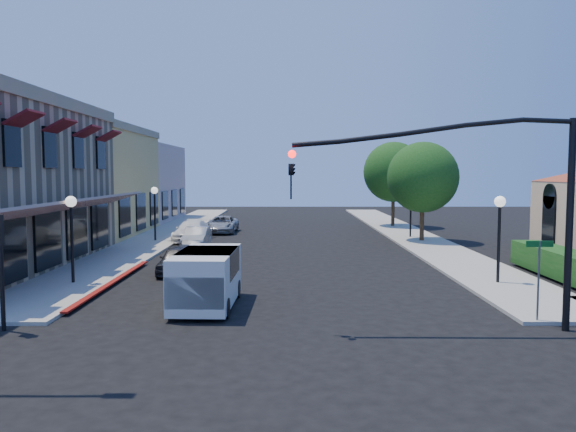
{
  "coord_description": "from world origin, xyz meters",
  "views": [
    {
      "loc": [
        0.07,
        -14.16,
        4.49
      ],
      "look_at": [
        0.1,
        10.27,
        2.6
      ],
      "focal_mm": 35.0,
      "sensor_mm": 36.0,
      "label": 1
    }
  ],
  "objects_px": {
    "parked_car_b": "(197,238)",
    "parked_car_c": "(192,231)",
    "parked_car_a": "(178,260)",
    "parked_car_d": "(222,224)",
    "white_van": "(206,275)",
    "street_tree_a": "(423,177)",
    "street_tree_b": "(393,172)",
    "signal_mast_arm": "(494,187)",
    "lamppost_left_far": "(155,200)",
    "lamppost_left_near": "(71,217)",
    "lamppost_right_far": "(411,198)",
    "street_name_sign": "(539,267)",
    "lamppost_right_near": "(500,217)"
  },
  "relations": [
    {
      "from": "lamppost_left_far",
      "to": "white_van",
      "type": "height_order",
      "value": "lamppost_left_far"
    },
    {
      "from": "street_tree_b",
      "to": "white_van",
      "type": "relative_size",
      "value": 1.63
    },
    {
      "from": "signal_mast_arm",
      "to": "parked_car_c",
      "type": "xyz_separation_m",
      "value": [
        -12.06,
        20.93,
        -3.42
      ]
    },
    {
      "from": "street_tree_a",
      "to": "parked_car_c",
      "type": "distance_m",
      "value": 15.41
    },
    {
      "from": "street_tree_a",
      "to": "parked_car_d",
      "type": "height_order",
      "value": "street_tree_a"
    },
    {
      "from": "signal_mast_arm",
      "to": "lamppost_right_far",
      "type": "xyz_separation_m",
      "value": [
        2.64,
        22.5,
        -1.35
      ]
    },
    {
      "from": "street_name_sign",
      "to": "parked_car_b",
      "type": "xyz_separation_m",
      "value": [
        -12.83,
        16.8,
        -1.07
      ]
    },
    {
      "from": "parked_car_c",
      "to": "lamppost_left_near",
      "type": "bearing_deg",
      "value": -95.95
    },
    {
      "from": "parked_car_c",
      "to": "parked_car_a",
      "type": "bearing_deg",
      "value": -80.11
    },
    {
      "from": "street_tree_a",
      "to": "white_van",
      "type": "height_order",
      "value": "street_tree_a"
    },
    {
      "from": "lamppost_left_near",
      "to": "lamppost_left_far",
      "type": "relative_size",
      "value": 1.0
    },
    {
      "from": "signal_mast_arm",
      "to": "street_name_sign",
      "type": "height_order",
      "value": "signal_mast_arm"
    },
    {
      "from": "street_tree_a",
      "to": "street_tree_b",
      "type": "xyz_separation_m",
      "value": [
        0.0,
        10.0,
        0.35
      ]
    },
    {
      "from": "street_tree_b",
      "to": "lamppost_left_far",
      "type": "distance_m",
      "value": 20.06
    },
    {
      "from": "lamppost_right_far",
      "to": "parked_car_c",
      "type": "distance_m",
      "value": 14.93
    },
    {
      "from": "street_tree_a",
      "to": "parked_car_d",
      "type": "xyz_separation_m",
      "value": [
        -13.61,
        5.64,
        -3.57
      ]
    },
    {
      "from": "parked_car_b",
      "to": "parked_car_c",
      "type": "relative_size",
      "value": 0.83
    },
    {
      "from": "parked_car_a",
      "to": "parked_car_d",
      "type": "bearing_deg",
      "value": 91.03
    },
    {
      "from": "parked_car_b",
      "to": "lamppost_left_far",
      "type": "bearing_deg",
      "value": 136.45
    },
    {
      "from": "parked_car_d",
      "to": "street_tree_a",
      "type": "bearing_deg",
      "value": -20.52
    },
    {
      "from": "street_tree_a",
      "to": "street_tree_b",
      "type": "relative_size",
      "value": 0.92
    },
    {
      "from": "signal_mast_arm",
      "to": "parked_car_b",
      "type": "height_order",
      "value": "signal_mast_arm"
    },
    {
      "from": "lamppost_left_far",
      "to": "lamppost_right_near",
      "type": "relative_size",
      "value": 1.0
    },
    {
      "from": "street_tree_b",
      "to": "parked_car_b",
      "type": "xyz_separation_m",
      "value": [
        -14.13,
        -13.0,
        -3.92
      ]
    },
    {
      "from": "signal_mast_arm",
      "to": "white_van",
      "type": "relative_size",
      "value": 1.87
    },
    {
      "from": "lamppost_right_near",
      "to": "signal_mast_arm",
      "type": "bearing_deg",
      "value": -112.12
    },
    {
      "from": "lamppost_left_near",
      "to": "parked_car_a",
      "type": "distance_m",
      "value": 5.02
    },
    {
      "from": "street_tree_a",
      "to": "lamppost_left_far",
      "type": "distance_m",
      "value": 17.36
    },
    {
      "from": "parked_car_b",
      "to": "parked_car_c",
      "type": "bearing_deg",
      "value": 104.15
    },
    {
      "from": "lamppost_right_far",
      "to": "parked_car_c",
      "type": "height_order",
      "value": "lamppost_right_far"
    },
    {
      "from": "white_van",
      "to": "parked_car_a",
      "type": "height_order",
      "value": "white_van"
    },
    {
      "from": "street_tree_a",
      "to": "parked_car_b",
      "type": "distance_m",
      "value": 14.88
    },
    {
      "from": "parked_car_c",
      "to": "parked_car_d",
      "type": "distance_m",
      "value": 5.4
    },
    {
      "from": "street_tree_a",
      "to": "street_tree_b",
      "type": "bearing_deg",
      "value": 90.0
    },
    {
      "from": "lamppost_left_far",
      "to": "parked_car_c",
      "type": "relative_size",
      "value": 0.77
    },
    {
      "from": "signal_mast_arm",
      "to": "parked_car_a",
      "type": "distance_m",
      "value": 14.48
    },
    {
      "from": "street_tree_b",
      "to": "parked_car_a",
      "type": "height_order",
      "value": "street_tree_b"
    },
    {
      "from": "lamppost_left_far",
      "to": "parked_car_b",
      "type": "height_order",
      "value": "lamppost_left_far"
    },
    {
      "from": "street_tree_a",
      "to": "street_name_sign",
      "type": "xyz_separation_m",
      "value": [
        -1.3,
        -19.8,
        -2.5
      ]
    },
    {
      "from": "street_name_sign",
      "to": "lamppost_right_near",
      "type": "bearing_deg",
      "value": 80.22
    },
    {
      "from": "signal_mast_arm",
      "to": "lamppost_left_far",
      "type": "relative_size",
      "value": 2.24
    },
    {
      "from": "parked_car_b",
      "to": "parked_car_d",
      "type": "height_order",
      "value": "parked_car_b"
    },
    {
      "from": "lamppost_left_near",
      "to": "lamppost_right_far",
      "type": "distance_m",
      "value": 23.35
    },
    {
      "from": "white_van",
      "to": "parked_car_b",
      "type": "bearing_deg",
      "value": 100.4
    },
    {
      "from": "street_tree_a",
      "to": "lamppost_left_near",
      "type": "height_order",
      "value": "street_tree_a"
    },
    {
      "from": "street_tree_a",
      "to": "parked_car_d",
      "type": "distance_m",
      "value": 15.16
    },
    {
      "from": "parked_car_b",
      "to": "parked_car_d",
      "type": "xyz_separation_m",
      "value": [
        0.52,
        8.64,
        -0.01
      ]
    },
    {
      "from": "lamppost_left_far",
      "to": "white_van",
      "type": "bearing_deg",
      "value": -71.66
    },
    {
      "from": "signal_mast_arm",
      "to": "lamppost_left_far",
      "type": "bearing_deg",
      "value": 125.0
    },
    {
      "from": "street_name_sign",
      "to": "street_tree_a",
      "type": "bearing_deg",
      "value": 86.24
    }
  ]
}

